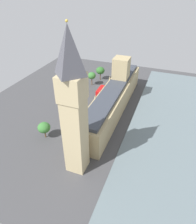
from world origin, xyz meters
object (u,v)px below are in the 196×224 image
Objects in this scene: parliament_building at (114,97)px; pedestrian_by_river_gate at (103,101)px; car_blue_kerbside at (75,127)px; street_lamp_slot_11 at (88,86)px; clock_tower at (73,107)px; car_dark_green_far_end at (105,87)px; pedestrian_trailing at (91,118)px; plane_tree_corner at (100,71)px; car_black_opposite_hall at (92,105)px; car_silver_midblock at (86,112)px; plane_tree_near_tower at (44,128)px; plane_tree_slot_10 at (72,96)px; double_decker_bus_under_trees at (100,91)px; plane_tree_leading at (92,76)px.

parliament_building is 47.74× the size of pedestrian_by_river_gate.
street_lamp_slot_11 is (9.09, -38.50, 3.30)m from car_blue_kerbside.
car_dark_green_far_end is (12.89, -69.47, -27.36)m from clock_tower.
pedestrian_trailing is at bearing 65.01° from car_blue_kerbside.
car_dark_green_far_end is 15.50m from plane_tree_corner.
car_dark_green_far_end and car_black_opposite_hall have the same top height.
car_black_opposite_hall and car_silver_midblock have the same top height.
plane_tree_near_tower reaches higher than pedestrian_by_river_gate.
plane_tree_near_tower is 0.90× the size of plane_tree_slot_10.
parliament_building is 40.71m from plane_tree_corner.
car_black_opposite_hall is at bearing -157.43° from pedestrian_trailing.
clock_tower is 37.10m from car_blue_kerbside.
clock_tower is 6.63× the size of plane_tree_near_tower.
car_black_opposite_hall is at bearing 90.53° from double_decker_bus_under_trees.
pedestrian_by_river_gate is 34.05m from plane_tree_corner.
parliament_building is 18.88× the size of car_blue_kerbside.
parliament_building is 8.28× the size of plane_tree_leading.
clock_tower is at bearing 107.92° from plane_tree_leading.
pedestrian_trailing is at bearing 100.15° from car_dark_green_far_end.
car_black_opposite_hall is (-0.31, 15.16, -1.75)m from double_decker_bus_under_trees.
car_dark_green_far_end is at bearing -132.97° from street_lamp_slot_11.
car_black_opposite_hall is at bearing 90.58° from car_silver_midblock.
car_black_opposite_hall is at bearing 89.90° from car_blue_kerbside.
pedestrian_trailing is 31.78m from street_lamp_slot_11.
parliament_building is 28.78m from car_blue_kerbside.
plane_tree_near_tower is at bearing 91.21° from plane_tree_slot_10.
double_decker_bus_under_trees is at bearing -101.47° from plane_tree_near_tower.
plane_tree_near_tower reaches higher than street_lamp_slot_11.
plane_tree_leading is (22.90, -70.82, -21.23)m from clock_tower.
double_decker_bus_under_trees is at bearing -119.35° from plane_tree_slot_10.
pedestrian_trailing is 0.29× the size of street_lamp_slot_11.
plane_tree_near_tower is (14.71, 21.31, 4.96)m from pedestrian_trailing.
double_decker_bus_under_trees is 16.38m from plane_tree_leading.
plane_tree_near_tower is 1.39× the size of street_lamp_slot_11.
double_decker_bus_under_trees is at bearing -168.12° from pedestrian_trailing.
car_dark_green_far_end is 10.52m from double_decker_bus_under_trees.
plane_tree_leading is at bearing -156.58° from pedestrian_trailing.
clock_tower is at bearing 107.23° from car_black_opposite_hall.
clock_tower is at bearing 14.75° from pedestrian_trailing.
pedestrian_trailing is at bearing 169.68° from pedestrian_by_river_gate.
car_blue_kerbside is 15.60m from plane_tree_near_tower.
plane_tree_corner is 41.01m from plane_tree_slot_10.
car_silver_midblock is 26.03m from street_lamp_slot_11.
clock_tower reaches higher than car_blue_kerbside.
double_decker_bus_under_trees is 24.21m from plane_tree_corner.
street_lamp_slot_11 is at bearing 87.48° from plane_tree_corner.
plane_tree_slot_10 is at bearing 90.25° from plane_tree_leading.
plane_tree_near_tower is at bearing -108.10° from car_silver_midblock.
street_lamp_slot_11 is (21.98, -13.68, -3.53)m from parliament_building.
car_black_opposite_hall is 0.99× the size of car_silver_midblock.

